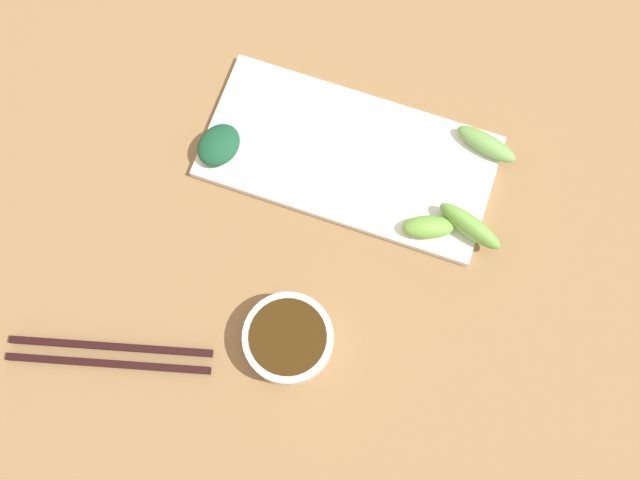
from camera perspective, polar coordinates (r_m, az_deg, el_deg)
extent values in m
cube|color=olive|center=(0.88, -0.19, 1.37)|extent=(2.10, 2.10, 0.02)
cylinder|color=silver|center=(0.82, -2.48, -7.75)|extent=(0.10, 0.10, 0.04)
cylinder|color=#311E06|center=(0.81, -2.51, -7.65)|extent=(0.09, 0.09, 0.02)
cube|color=white|center=(0.89, 2.28, 6.50)|extent=(0.17, 0.35, 0.01)
ellipsoid|color=#174C2E|center=(0.88, -7.92, 7.36)|extent=(0.07, 0.06, 0.02)
ellipsoid|color=#6B9F4D|center=(0.90, 12.87, 7.32)|extent=(0.04, 0.08, 0.02)
ellipsoid|color=#6BA53E|center=(0.85, 8.44, 1.01)|extent=(0.05, 0.07, 0.02)
ellipsoid|color=#6CAA43|center=(0.85, 11.61, 1.09)|extent=(0.05, 0.09, 0.03)
cube|color=black|center=(0.86, -16.18, -9.26)|extent=(0.07, 0.22, 0.01)
cube|color=black|center=(0.86, -16.00, -8.00)|extent=(0.07, 0.22, 0.01)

